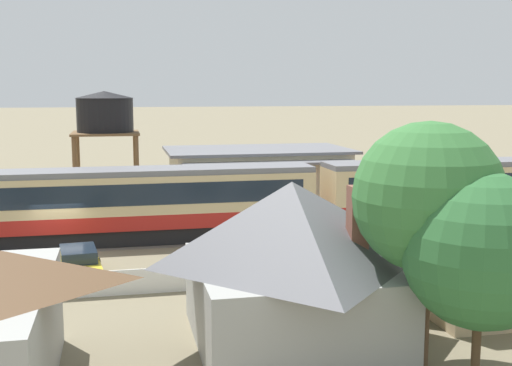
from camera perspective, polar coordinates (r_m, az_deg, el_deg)
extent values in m
plane|color=#7A7056|center=(34.30, -17.15, -6.00)|extent=(600.00, 600.00, 0.00)
cube|color=#AD1E19|center=(41.38, 18.60, -1.83)|extent=(18.51, 2.92, 0.80)
cube|color=#D1B784|center=(41.17, 18.68, 0.12)|extent=(18.51, 2.92, 2.04)
cube|color=#192330|center=(41.15, 18.69, 0.26)|extent=(17.03, 2.96, 1.14)
cube|color=slate|center=(41.03, 18.76, 1.74)|extent=(18.51, 2.74, 0.30)
cube|color=black|center=(41.53, 18.54, -2.97)|extent=(17.77, 2.51, 0.88)
cylinder|color=black|center=(38.15, 11.16, -3.68)|extent=(0.90, 0.18, 0.90)
cylinder|color=black|center=(39.44, 10.34, -3.26)|extent=(0.90, 0.18, 0.90)
cube|color=#AD1E19|center=(35.65, -9.75, -3.08)|extent=(18.51, 2.92, 0.80)
cube|color=#D1B784|center=(35.40, -9.81, -0.82)|extent=(18.51, 2.92, 2.04)
cube|color=#192330|center=(35.38, -9.81, -0.66)|extent=(17.03, 2.96, 1.14)
cube|color=slate|center=(35.24, -9.85, 1.06)|extent=(18.51, 2.74, 0.30)
cube|color=black|center=(35.82, -9.72, -4.40)|extent=(17.77, 2.51, 0.88)
cylinder|color=black|center=(35.89, 0.15, -4.27)|extent=(0.90, 0.18, 0.90)
cylinder|color=black|center=(37.26, -0.33, -3.80)|extent=(0.90, 0.18, 0.90)
cylinder|color=black|center=(35.41, -19.62, -4.92)|extent=(0.90, 0.18, 0.90)
cylinder|color=black|center=(36.80, -19.34, -4.43)|extent=(0.90, 0.18, 0.90)
cube|color=#665B51|center=(36.24, -19.93, -5.37)|extent=(109.33, 3.60, 0.01)
cube|color=#4C4238|center=(35.55, -20.09, -5.61)|extent=(109.33, 0.12, 0.04)
cube|color=#4C4238|center=(36.93, -19.79, -5.09)|extent=(109.33, 0.12, 0.04)
cube|color=beige|center=(47.20, 0.13, 0.54)|extent=(12.34, 7.31, 3.81)
cube|color=slate|center=(46.98, 0.13, 2.96)|extent=(13.32, 7.89, 0.20)
cube|color=slate|center=(42.71, 1.41, 1.76)|extent=(11.84, 1.60, 0.16)
cylinder|color=brown|center=(42.36, 1.59, -0.68)|extent=(0.14, 0.14, 3.33)
cylinder|color=brown|center=(49.59, -10.66, 1.53)|extent=(0.28, 0.28, 5.11)
cylinder|color=brown|center=(49.66, -15.51, 1.38)|extent=(0.28, 0.28, 5.11)
cylinder|color=brown|center=(45.43, -10.51, 0.93)|extent=(0.28, 0.28, 5.11)
cylinder|color=brown|center=(45.50, -15.80, 0.77)|extent=(0.28, 0.28, 5.11)
cube|color=brown|center=(47.26, -13.23, 4.34)|extent=(4.70, 4.70, 0.16)
cylinder|color=black|center=(47.19, -13.28, 5.90)|extent=(3.97, 3.97, 2.41)
cone|color=black|center=(47.16, -13.34, 7.66)|extent=(4.17, 4.17, 0.50)
cube|color=#9E9E99|center=(21.45, 3.13, -10.45)|extent=(6.22, 6.59, 2.69)
pyramid|color=slate|center=(20.75, 3.19, -3.47)|extent=(6.71, 7.12, 2.63)
cube|color=brown|center=(20.04, 9.01, -3.60)|extent=(0.56, 0.56, 2.36)
cube|color=white|center=(26.80, -16.01, -8.76)|extent=(45.19, 0.06, 1.05)
cube|color=yellow|center=(29.49, -15.50, -7.18)|extent=(2.24, 4.61, 0.71)
cube|color=#192330|center=(29.21, -15.53, -6.09)|extent=(1.74, 2.38, 0.51)
cylinder|color=black|center=(30.92, -14.22, -6.84)|extent=(0.62, 0.20, 0.62)
cylinder|color=black|center=(30.84, -17.07, -6.99)|extent=(0.62, 0.20, 0.62)
cylinder|color=black|center=(28.28, -13.74, -8.24)|extent=(0.62, 0.20, 0.62)
cylinder|color=black|center=(28.20, -16.87, -8.41)|extent=(0.62, 0.20, 0.62)
cylinder|color=black|center=(36.12, 19.92, -4.91)|extent=(0.62, 0.20, 0.62)
cylinder|color=brown|center=(20.02, 14.69, -10.38)|extent=(0.37, 0.37, 3.82)
sphere|color=#387538|center=(19.25, 15.04, -1.21)|extent=(4.42, 4.42, 4.42)
cylinder|color=#4C3823|center=(19.39, 19.00, -13.15)|extent=(0.25, 0.25, 2.58)
sphere|color=#2D6633|center=(18.62, 19.37, -5.68)|extent=(4.35, 4.35, 4.35)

